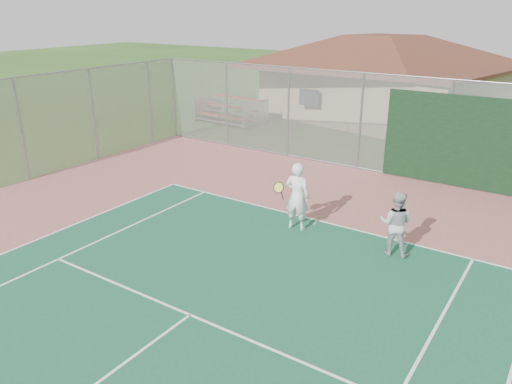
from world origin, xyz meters
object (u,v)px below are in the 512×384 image
(player_white_front, at_px, (297,197))
(player_grey_back, at_px, (396,224))
(bleachers, at_px, (230,110))
(clubhouse, at_px, (381,69))

(player_white_front, bearing_deg, player_grey_back, 172.71)
(bleachers, bearing_deg, clubhouse, 44.79)
(bleachers, bearing_deg, player_grey_back, -34.06)
(clubhouse, relative_size, bleachers, 3.92)
(clubhouse, height_order, player_grey_back, clubhouse)
(player_white_front, relative_size, player_grey_back, 1.16)
(bleachers, relative_size, player_white_front, 1.81)
(clubhouse, distance_m, bleachers, 8.10)
(player_white_front, height_order, player_grey_back, player_white_front)
(clubhouse, height_order, bleachers, clubhouse)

